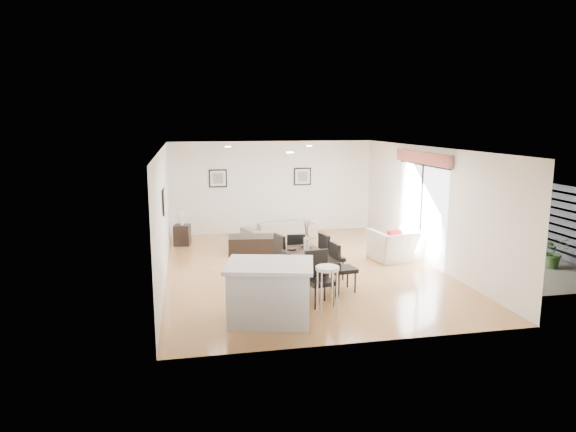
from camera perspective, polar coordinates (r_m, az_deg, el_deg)
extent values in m
plane|color=tan|center=(11.62, 1.63, -5.86)|extent=(8.00, 8.00, 0.00)
cube|color=white|center=(15.19, -1.73, 3.22)|extent=(6.00, 0.04, 2.70)
cube|color=white|center=(7.55, 8.53, -4.35)|extent=(6.00, 0.04, 2.70)
cube|color=white|center=(11.04, -13.69, 0.17)|extent=(0.04, 8.00, 2.70)
cube|color=white|center=(12.33, 15.38, 1.15)|extent=(0.04, 8.00, 2.70)
cube|color=white|center=(11.16, 1.70, 7.56)|extent=(6.00, 8.00, 0.02)
imported|color=gray|center=(14.28, -0.97, -1.52)|extent=(2.19, 1.42, 0.60)
imported|color=beige|center=(12.49, 11.90, -3.19)|extent=(1.28, 1.16, 0.73)
imported|color=#355826|center=(13.05, 27.33, -3.58)|extent=(0.83, 0.78, 0.73)
imported|color=#355826|center=(14.38, 22.98, -2.01)|extent=(0.48, 0.48, 0.73)
cube|color=black|center=(10.22, 2.06, -4.39)|extent=(0.97, 1.69, 0.05)
cylinder|color=black|center=(9.52, 1.56, -7.63)|extent=(0.06, 0.06, 0.62)
cylinder|color=black|center=(10.90, -1.03, -5.27)|extent=(0.06, 0.06, 0.62)
cylinder|color=black|center=(9.76, 5.49, -7.21)|extent=(0.06, 0.06, 0.62)
cylinder|color=black|center=(11.11, 2.46, -4.97)|extent=(0.06, 0.06, 0.62)
cube|color=black|center=(9.79, -1.12, -6.71)|extent=(0.43, 0.43, 0.07)
cube|color=black|center=(9.77, -0.22, -5.29)|extent=(0.11, 0.38, 0.45)
cylinder|color=black|center=(9.93, -2.21, -7.69)|extent=(0.03, 0.03, 0.34)
cylinder|color=black|center=(10.03, -0.61, -7.51)|extent=(0.03, 0.03, 0.34)
cylinder|color=black|center=(9.67, -1.64, -8.20)|extent=(0.03, 0.03, 0.34)
cylinder|color=black|center=(9.77, 0.01, -8.01)|extent=(0.03, 0.03, 0.34)
cube|color=black|center=(10.53, -1.91, -5.08)|extent=(0.55, 0.55, 0.08)
cube|color=black|center=(10.54, -0.97, -3.48)|extent=(0.18, 0.44, 0.53)
cylinder|color=black|center=(10.68, -3.15, -6.22)|extent=(0.03, 0.03, 0.41)
cylinder|color=black|center=(10.82, -1.47, -5.98)|extent=(0.03, 0.03, 0.41)
cylinder|color=black|center=(10.38, -2.34, -6.71)|extent=(0.03, 0.03, 0.41)
cylinder|color=black|center=(10.52, -0.62, -6.45)|extent=(0.03, 0.03, 0.41)
cube|color=black|center=(10.07, 6.19, -5.91)|extent=(0.49, 0.49, 0.08)
cube|color=black|center=(9.92, 5.22, -4.49)|extent=(0.11, 0.44, 0.52)
cylinder|color=black|center=(10.06, 7.47, -7.37)|extent=(0.03, 0.03, 0.40)
cylinder|color=black|center=(9.92, 5.68, -7.59)|extent=(0.03, 0.03, 0.40)
cylinder|color=black|center=(10.36, 6.63, -6.83)|extent=(0.03, 0.03, 0.40)
cylinder|color=black|center=(10.22, 4.88, -7.03)|extent=(0.03, 0.03, 0.40)
cube|color=black|center=(10.81, 4.90, -4.74)|extent=(0.52, 0.52, 0.08)
cube|color=black|center=(10.66, 4.03, -3.42)|extent=(0.15, 0.44, 0.52)
cylinder|color=black|center=(10.81, 6.12, -6.07)|extent=(0.03, 0.03, 0.40)
cylinder|color=black|center=(10.66, 4.51, -6.29)|extent=(0.03, 0.03, 0.40)
cylinder|color=black|center=(11.10, 5.25, -5.61)|extent=(0.03, 0.03, 0.40)
cylinder|color=black|center=(10.95, 3.67, -5.82)|extent=(0.03, 0.03, 0.40)
cube|color=black|center=(9.27, 3.61, -7.29)|extent=(0.51, 0.51, 0.08)
cube|color=black|center=(9.36, 3.13, -5.34)|extent=(0.44, 0.13, 0.53)
cylinder|color=black|center=(9.13, 3.06, -9.16)|extent=(0.03, 0.03, 0.40)
cylinder|color=black|center=(9.43, 2.18, -8.51)|extent=(0.03, 0.03, 0.40)
cylinder|color=black|center=(9.27, 5.02, -8.87)|extent=(0.03, 0.03, 0.40)
cylinder|color=black|center=(9.57, 4.09, -8.25)|extent=(0.03, 0.03, 0.40)
cube|color=black|center=(11.30, 0.78, -4.26)|extent=(0.43, 0.43, 0.07)
cube|color=black|center=(11.08, 0.89, -3.25)|extent=(0.40, 0.09, 0.47)
cylinder|color=black|center=(11.52, 1.44, -5.07)|extent=(0.03, 0.03, 0.36)
cylinder|color=black|center=(11.23, 1.65, -5.49)|extent=(0.03, 0.03, 0.36)
cylinder|color=black|center=(11.49, -0.08, -5.12)|extent=(0.03, 0.03, 0.36)
cylinder|color=black|center=(11.19, 0.09, -5.54)|extent=(0.03, 0.03, 0.36)
cylinder|color=white|center=(10.17, 2.07, -3.34)|extent=(0.11, 0.11, 0.33)
cylinder|color=#311E15|center=(10.28, 3.59, -4.13)|extent=(0.32, 0.32, 0.01)
cylinder|color=black|center=(10.27, 3.60, -3.98)|extent=(0.17, 0.17, 0.05)
cylinder|color=#311E15|center=(10.69, 1.90, -3.53)|extent=(0.32, 0.32, 0.01)
cylinder|color=black|center=(10.69, 1.90, -3.39)|extent=(0.17, 0.17, 0.05)
cylinder|color=#311E15|center=(10.45, 0.45, -3.86)|extent=(0.32, 0.32, 0.01)
cylinder|color=black|center=(10.44, 0.45, -3.71)|extent=(0.17, 0.17, 0.05)
cylinder|color=#311E15|center=(9.88, 1.18, -4.72)|extent=(0.32, 0.32, 0.01)
cylinder|color=black|center=(9.87, 1.18, -4.56)|extent=(0.17, 0.17, 0.05)
cylinder|color=#311E15|center=(9.77, 3.23, -4.90)|extent=(0.32, 0.32, 0.01)
cylinder|color=black|center=(9.76, 3.23, -4.74)|extent=(0.17, 0.17, 0.05)
cube|color=black|center=(12.87, -4.13, -3.24)|extent=(1.18, 0.78, 0.44)
cube|color=black|center=(14.02, -11.66, -2.07)|extent=(0.48, 0.48, 0.55)
cylinder|color=white|center=(13.94, -11.72, -0.66)|extent=(0.08, 0.08, 0.15)
cone|color=beige|center=(13.91, -11.75, 0.06)|extent=(0.19, 0.19, 0.20)
cube|color=#A2141B|center=(12.30, 11.68, -2.32)|extent=(0.36, 0.23, 0.34)
cube|color=silver|center=(8.56, -2.02, -8.65)|extent=(1.50, 1.26, 0.92)
cube|color=silver|center=(8.41, -2.05, -5.47)|extent=(1.63, 1.39, 0.07)
cylinder|color=white|center=(8.65, 4.41, -5.81)|extent=(0.40, 0.40, 0.06)
cylinder|color=silver|center=(8.93, 4.96, -8.13)|extent=(0.03, 0.03, 0.85)
cylinder|color=silver|center=(8.87, 3.29, -8.25)|extent=(0.03, 0.03, 0.85)
cylinder|color=silver|center=(8.62, 3.75, -8.81)|extent=(0.03, 0.03, 0.85)
cylinder|color=silver|center=(8.69, 5.46, -8.67)|extent=(0.03, 0.03, 0.85)
cube|color=black|center=(14.95, -7.80, 4.17)|extent=(0.52, 0.03, 0.52)
cube|color=white|center=(14.95, -7.80, 4.17)|extent=(0.44, 0.04, 0.44)
cube|color=#5F5F5A|center=(14.95, -7.80, 4.17)|extent=(0.30, 0.04, 0.30)
cube|color=black|center=(15.30, 1.61, 4.41)|extent=(0.52, 0.03, 0.52)
cube|color=white|center=(15.30, 1.61, 4.41)|extent=(0.44, 0.04, 0.44)
cube|color=#5F5F5A|center=(15.30, 1.61, 4.41)|extent=(0.30, 0.04, 0.30)
cube|color=black|center=(10.79, -13.64, 1.56)|extent=(0.03, 0.52, 0.52)
cube|color=white|center=(10.79, -13.64, 1.56)|extent=(0.04, 0.44, 0.44)
cube|color=#5F5F5A|center=(10.79, -13.64, 1.56)|extent=(0.04, 0.30, 0.30)
cube|color=white|center=(12.62, 14.64, 0.36)|extent=(0.02, 2.40, 2.25)
cube|color=black|center=(12.61, 14.56, 0.36)|extent=(0.03, 0.05, 2.25)
cube|color=black|center=(12.47, 14.80, 5.54)|extent=(0.03, 2.50, 0.05)
cube|color=maroon|center=(12.44, 14.67, 6.28)|extent=(0.10, 2.70, 0.28)
plane|color=gray|center=(13.85, 21.99, -3.95)|extent=(6.00, 6.00, 0.00)
cube|color=#313134|center=(14.36, 26.24, -0.10)|extent=(0.08, 5.50, 1.80)
cube|color=brown|center=(16.20, 20.72, 1.75)|extent=(0.35, 0.35, 2.00)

